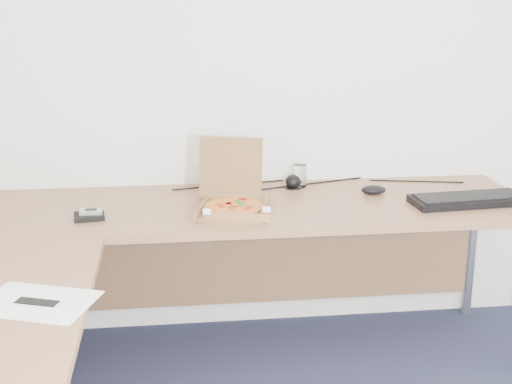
{
  "coord_description": "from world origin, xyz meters",
  "views": [
    {
      "loc": [
        -0.77,
        -1.44,
        1.64
      ],
      "look_at": [
        -0.45,
        1.28,
        0.82
      ],
      "focal_mm": 48.79,
      "sensor_mm": 36.0,
      "label": 1
    }
  ],
  "objects": [
    {
      "name": "desk",
      "position": [
        -0.82,
        0.97,
        0.7
      ],
      "size": [
        2.5,
        2.2,
        0.73
      ],
      "color": "#8C6142",
      "rests_on": "ground"
    },
    {
      "name": "pizza_box",
      "position": [
        -0.54,
        1.32,
        0.76
      ],
      "size": [
        0.27,
        0.32,
        0.28
      ],
      "rotation": [
        0.0,
        0.0,
        -0.26
      ],
      "color": "olive",
      "rests_on": "desk"
    },
    {
      "name": "drinking_glass",
      "position": [
        -0.2,
        1.64,
        0.78
      ],
      "size": [
        0.06,
        0.06,
        0.11
      ],
      "primitive_type": "cylinder",
      "color": "white",
      "rests_on": "desk"
    },
    {
      "name": "keyboard",
      "position": [
        0.48,
        1.3,
        0.75
      ],
      "size": [
        0.51,
        0.22,
        0.03
      ],
      "primitive_type": "cube",
      "rotation": [
        0.0,
        0.0,
        0.08
      ],
      "color": "black",
      "rests_on": "desk"
    },
    {
      "name": "mouse",
      "position": [
        0.11,
        1.48,
        0.75
      ],
      "size": [
        0.12,
        0.08,
        0.04
      ],
      "primitive_type": "ellipsoid",
      "rotation": [
        0.0,
        0.0,
        0.06
      ],
      "color": "black",
      "rests_on": "desk"
    },
    {
      "name": "wallet",
      "position": [
        -1.13,
        1.29,
        0.74
      ],
      "size": [
        0.13,
        0.11,
        0.02
      ],
      "primitive_type": "cube",
      "rotation": [
        0.0,
        0.0,
        0.14
      ],
      "color": "black",
      "rests_on": "desk"
    },
    {
      "name": "phone",
      "position": [
        -1.12,
        1.29,
        0.76
      ],
      "size": [
        0.09,
        0.05,
        0.02
      ],
      "primitive_type": "cube",
      "rotation": [
        0.0,
        0.0,
        -0.01
      ],
      "color": "#B2B5BA",
      "rests_on": "wallet"
    },
    {
      "name": "paper_sheet",
      "position": [
        -1.2,
        0.51,
        0.73
      ],
      "size": [
        0.39,
        0.33,
        0.0
      ],
      "primitive_type": "cube",
      "rotation": [
        0.0,
        0.0,
        -0.34
      ],
      "color": "white",
      "rests_on": "desk"
    },
    {
      "name": "dome_speaker",
      "position": [
        -0.23,
        1.63,
        0.76
      ],
      "size": [
        0.08,
        0.08,
        0.07
      ],
      "primitive_type": "ellipsoid",
      "color": "black",
      "rests_on": "desk"
    },
    {
      "name": "cable_bundle",
      "position": [
        -0.13,
        1.68,
        0.73
      ],
      "size": [
        0.67,
        0.14,
        0.01
      ],
      "primitive_type": null,
      "rotation": [
        0.0,
        0.0,
        0.14
      ],
      "color": "black",
      "rests_on": "desk"
    }
  ]
}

